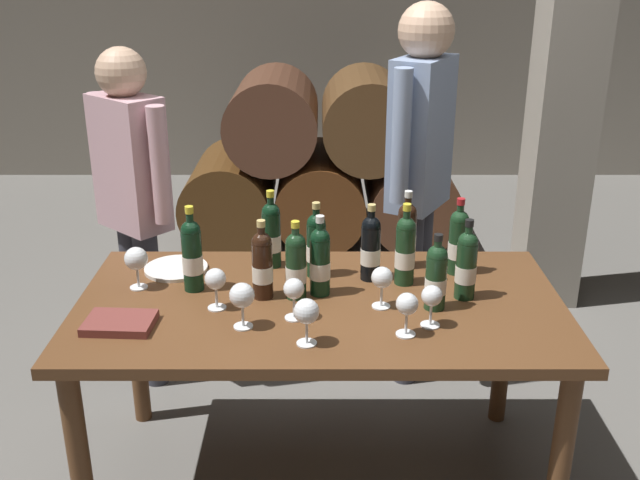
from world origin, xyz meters
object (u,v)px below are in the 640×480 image
(tasting_notebook, at_px, (120,323))
(wine_glass_0, at_px, (382,279))
(wine_bottle_6, at_px, (436,276))
(wine_bottle_9, at_px, (316,244))
(wine_glass_5, at_px, (407,306))
(wine_glass_2, at_px, (215,280))
(wine_glass_6, at_px, (136,260))
(wine_glass_7, at_px, (432,298))
(wine_bottle_4, at_px, (458,241))
(wine_bottle_10, at_px, (262,264))
(wine_bottle_0, at_px, (371,247))
(wine_bottle_11, at_px, (192,254))
(serving_plate, at_px, (176,268))
(taster_seated_left, at_px, (133,193))
(wine_glass_3, at_px, (306,313))
(wine_bottle_2, at_px, (321,261))
(wine_glass_4, at_px, (242,297))
(wine_bottle_7, at_px, (407,234))
(wine_bottle_3, at_px, (405,250))
(wine_bottle_8, at_px, (296,265))
(wine_bottle_1, at_px, (271,234))
(sommelier_presenting, at_px, (419,164))
(wine_bottle_5, at_px, (466,264))
(dining_table, at_px, (320,324))
(wine_glass_1, at_px, (294,291))

(tasting_notebook, bearing_deg, wine_glass_0, 12.61)
(wine_bottle_6, relative_size, tasting_notebook, 1.23)
(wine_bottle_9, bearing_deg, wine_glass_5, -58.08)
(wine_glass_2, bearing_deg, wine_glass_5, -16.56)
(wine_bottle_6, distance_m, wine_glass_6, 1.06)
(wine_glass_0, xyz_separation_m, wine_glass_7, (0.15, -0.14, -0.00))
(wine_bottle_4, distance_m, wine_bottle_10, 0.75)
(wine_bottle_0, xyz_separation_m, wine_bottle_11, (-0.64, -0.09, 0.01))
(wine_bottle_9, bearing_deg, serving_plate, 175.03)
(wine_bottle_4, distance_m, wine_glass_0, 0.42)
(wine_glass_5, distance_m, taster_seated_left, 1.45)
(wine_glass_0, distance_m, wine_glass_3, 0.36)
(wine_bottle_2, bearing_deg, wine_glass_4, -135.35)
(wine_bottle_7, distance_m, tasting_notebook, 1.11)
(wine_bottle_3, height_order, wine_glass_5, wine_bottle_3)
(wine_bottle_9, bearing_deg, wine_glass_0, -49.69)
(wine_bottle_4, height_order, wine_bottle_10, wine_bottle_4)
(wine_bottle_8, bearing_deg, wine_bottle_7, 33.24)
(wine_bottle_1, bearing_deg, serving_plate, -173.18)
(wine_bottle_6, xyz_separation_m, wine_glass_0, (-0.18, 0.01, -0.01))
(wine_bottle_9, bearing_deg, wine_glass_2, -140.94)
(wine_glass_0, bearing_deg, wine_bottle_11, 167.97)
(wine_bottle_8, distance_m, taster_seated_left, 1.00)
(wine_glass_2, bearing_deg, wine_bottle_6, 0.29)
(wine_bottle_7, distance_m, wine_glass_3, 0.71)
(wine_glass_2, relative_size, tasting_notebook, 0.67)
(wine_bottle_9, height_order, serving_plate, wine_bottle_9)
(wine_glass_2, xyz_separation_m, wine_glass_4, (0.10, -0.13, 0.01))
(wine_bottle_3, distance_m, sommelier_presenting, 0.63)
(wine_bottle_5, relative_size, wine_bottle_11, 0.92)
(wine_glass_2, bearing_deg, wine_glass_0, 1.13)
(wine_bottle_8, distance_m, wine_glass_3, 0.34)
(wine_bottle_1, distance_m, wine_bottle_2, 0.31)
(wine_bottle_9, relative_size, wine_glass_6, 1.83)
(wine_bottle_10, distance_m, wine_glass_7, 0.60)
(wine_bottle_1, bearing_deg, wine_bottle_4, -5.35)
(wine_glass_5, bearing_deg, wine_glass_3, -169.54)
(wine_bottle_5, distance_m, wine_glass_5, 0.36)
(wine_bottle_4, height_order, taster_seated_left, taster_seated_left)
(dining_table, height_order, wine_glass_5, wine_glass_5)
(wine_bottle_6, xyz_separation_m, taster_seated_left, (-1.20, 0.77, 0.04))
(wine_bottle_6, height_order, wine_bottle_8, wine_bottle_8)
(wine_bottle_3, height_order, taster_seated_left, taster_seated_left)
(tasting_notebook, bearing_deg, wine_glass_2, 27.02)
(wine_bottle_9, height_order, wine_glass_4, wine_bottle_9)
(sommelier_presenting, bearing_deg, wine_glass_1, -120.29)
(wine_bottle_10, bearing_deg, wine_bottle_9, 44.59)
(wine_glass_5, bearing_deg, wine_glass_2, 163.44)
(wine_bottle_7, height_order, wine_glass_7, wine_bottle_7)
(wine_glass_6, relative_size, sommelier_presenting, 0.09)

